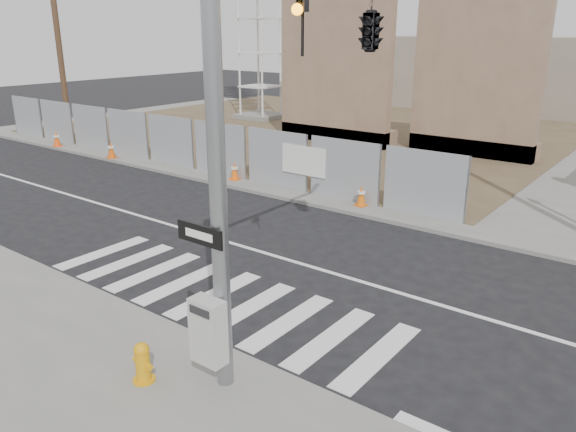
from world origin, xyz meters
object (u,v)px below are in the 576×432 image
Objects in this scene: traffic_cone_a at (57,139)px; traffic_cone_c at (235,171)px; fire_hydrant at (143,362)px; traffic_cone_b at (111,150)px; traffic_cone_d at (361,196)px; signal_pole at (327,72)px.

traffic_cone_c is at bearing 2.61° from traffic_cone_a.
traffic_cone_b is (-14.27, 9.79, 0.02)m from fire_hydrant.
traffic_cone_a is at bearing -178.21° from traffic_cone_d.
traffic_cone_c is (11.09, 0.51, -0.03)m from traffic_cone_a.
traffic_cone_b is 12.27m from traffic_cone_d.
traffic_cone_d is (16.53, 0.52, -0.04)m from traffic_cone_a.
traffic_cone_a is (-18.54, 9.79, 0.03)m from fire_hydrant.
fire_hydrant is 0.93× the size of traffic_cone_b.
traffic_cone_a is (-19.59, 6.27, -4.29)m from signal_pole.
traffic_cone_c is at bearing 141.47° from signal_pole.
traffic_cone_d is at bearing 113.70° from fire_hydrant.
fire_hydrant is at bearing -54.13° from traffic_cone_c.
fire_hydrant is at bearing -78.97° from traffic_cone_d.
traffic_cone_a is 1.02× the size of traffic_cone_b.
traffic_cone_b is at bearing 0.00° from traffic_cone_a.
traffic_cone_a is 1.10× the size of traffic_cone_c.
traffic_cone_d is (12.25, 0.52, -0.03)m from traffic_cone_b.
traffic_cone_a reaches higher than traffic_cone_c.
traffic_cone_b reaches higher than traffic_cone_d.
traffic_cone_d is at bearing 114.32° from signal_pole.
traffic_cone_d is at bearing 1.79° from traffic_cone_a.
fire_hydrant is at bearing -34.47° from traffic_cone_b.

